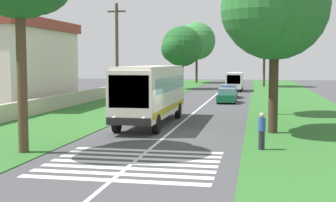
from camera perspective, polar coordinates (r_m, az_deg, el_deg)
name	(u,v)px	position (r m, az deg, el deg)	size (l,w,h in m)	color
ground	(168,134)	(25.90, -0.05, -4.10)	(160.00, 160.00, 0.00)	#424244
grass_verge_left	(109,106)	(42.37, -7.18, -0.62)	(120.00, 8.00, 0.04)	#2D6628
grass_verge_right	(297,110)	(40.48, 15.50, -1.01)	(120.00, 8.00, 0.04)	#2D6628
centre_line	(200,108)	(40.62, 3.90, -0.85)	(110.00, 0.16, 0.01)	silver
coach_bus	(152,91)	(29.93, -2.01, 1.24)	(11.16, 2.62, 3.73)	silver
zebra_crossing	(132,163)	(18.70, -4.37, -7.59)	(5.85, 6.80, 0.01)	silver
trailing_car_0	(227,96)	(46.01, 7.21, 0.62)	(4.30, 1.78, 1.43)	#145933
trailing_car_1	(229,92)	(52.55, 7.46, 1.14)	(4.30, 1.78, 1.43)	navy
trailing_minibus_0	(235,80)	(64.46, 8.14, 2.59)	(6.00, 2.14, 2.53)	silver
roadside_tree_left_0	(181,47)	(68.24, 1.58, 6.58)	(6.78, 5.88, 9.14)	#4C3826
roadside_tree_left_1	(196,42)	(88.63, 3.43, 7.19)	(8.51, 7.06, 11.36)	#3D2D1E
roadside_tree_right_0	(274,26)	(35.99, 12.86, 8.88)	(5.49, 4.74, 9.09)	brown
roadside_tree_right_1	(272,10)	(26.81, 12.58, 10.84)	(7.31, 5.94, 10.00)	#3D2D1E
roadside_tree_right_2	(264,40)	(75.98, 11.60, 7.34)	(7.16, 6.15, 10.66)	#4C3826
utility_pole	(117,57)	(35.58, -6.25, 5.34)	(0.24, 1.40, 8.33)	#473828
roadside_wall	(92,95)	(48.13, -9.22, 0.73)	(70.00, 0.40, 1.17)	#B2A893
roadside_building	(13,62)	(45.02, -18.36, 4.50)	(14.28, 7.65, 7.79)	beige
pedestrian	(262,131)	(21.54, 11.38, -3.57)	(0.34, 0.34, 1.69)	#26262D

